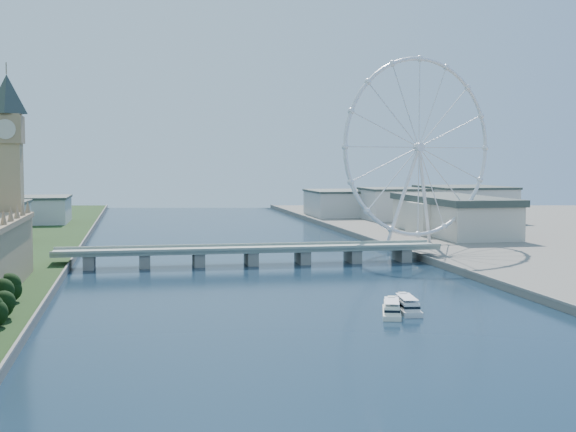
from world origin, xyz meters
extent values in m
cube|color=tan|center=(-128.00, 278.00, 43.00)|extent=(13.00, 13.00, 80.00)
cube|color=#937A59|center=(-128.00, 278.00, 75.00)|extent=(15.00, 15.00, 14.00)
pyramid|color=#2D3833|center=(-128.00, 278.00, 103.00)|extent=(20.02, 20.02, 20.00)
cube|color=gray|center=(0.00, 300.00, 8.50)|extent=(220.00, 22.00, 2.00)
cube|color=gray|center=(-90.00, 300.00, 3.75)|extent=(6.00, 20.00, 7.50)
cube|color=gray|center=(-60.00, 300.00, 3.75)|extent=(6.00, 20.00, 7.50)
cube|color=gray|center=(-30.00, 300.00, 3.75)|extent=(6.00, 20.00, 7.50)
cube|color=gray|center=(0.00, 300.00, 3.75)|extent=(6.00, 20.00, 7.50)
cube|color=gray|center=(30.00, 300.00, 3.75)|extent=(6.00, 20.00, 7.50)
cube|color=gray|center=(60.00, 300.00, 3.75)|extent=(6.00, 20.00, 7.50)
cube|color=gray|center=(90.00, 300.00, 3.75)|extent=(6.00, 20.00, 7.50)
torus|color=silver|center=(120.00, 355.00, 68.00)|extent=(113.60, 39.12, 118.60)
cylinder|color=silver|center=(120.00, 355.00, 68.00)|extent=(7.25, 6.61, 6.00)
cube|color=gray|center=(117.00, 365.00, 4.00)|extent=(14.00, 10.00, 2.00)
cube|color=beige|center=(-150.00, 600.00, 14.00)|extent=(50.00, 70.00, 22.00)
cube|color=beige|center=(180.00, 580.00, 17.00)|extent=(60.00, 60.00, 28.00)
cube|color=beige|center=(240.00, 560.00, 18.00)|extent=(70.00, 90.00, 30.00)
cube|color=beige|center=(140.00, 640.00, 15.00)|extent=(60.00, 80.00, 24.00)
camera|label=1|loc=(-63.76, -150.99, 59.57)|focal=50.00mm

